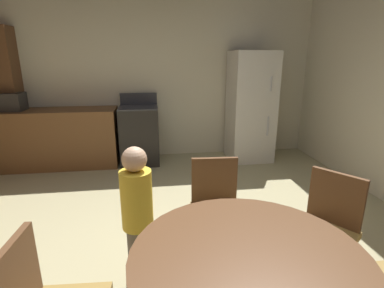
{
  "coord_description": "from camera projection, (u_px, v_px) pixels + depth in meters",
  "views": [
    {
      "loc": [
        -0.08,
        -1.93,
        1.65
      ],
      "look_at": [
        0.31,
        0.81,
        0.83
      ],
      "focal_mm": 27.25,
      "sensor_mm": 36.0,
      "label": 1
    }
  ],
  "objects": [
    {
      "name": "dining_table",
      "position": [
        247.0,
        282.0,
        1.42
      ],
      "size": [
        1.14,
        1.14,
        0.76
      ],
      "color": "brown",
      "rests_on": "ground"
    },
    {
      "name": "wall_back",
      "position": [
        155.0,
        77.0,
        4.86
      ],
      "size": [
        5.59,
        0.12,
        2.7
      ],
      "primitive_type": "cube",
      "color": "beige",
      "rests_on": "ground"
    },
    {
      "name": "oven_range",
      "position": [
        140.0,
        134.0,
        4.7
      ],
      "size": [
        0.6,
        0.6,
        1.1
      ],
      "color": "black",
      "rests_on": "ground"
    },
    {
      "name": "ground_plane",
      "position": [
        168.0,
        275.0,
        2.31
      ],
      "size": [
        14.0,
        14.0,
        0.0
      ],
      "primitive_type": "plane",
      "color": "tan"
    },
    {
      "name": "chair_north",
      "position": [
        216.0,
        205.0,
        2.36
      ],
      "size": [
        0.42,
        0.42,
        0.87
      ],
      "rotation": [
        0.0,
        0.0,
        4.65
      ],
      "color": "brown",
      "rests_on": "ground"
    },
    {
      "name": "pantry_column",
      "position": [
        6.0,
        99.0,
        4.44
      ],
      "size": [
        0.44,
        0.36,
        2.1
      ],
      "primitive_type": "cube",
      "color": "brown",
      "rests_on": "ground"
    },
    {
      "name": "person_child",
      "position": [
        138.0,
        216.0,
        2.05
      ],
      "size": [
        0.31,
        0.31,
        1.09
      ],
      "rotation": [
        0.0,
        0.0,
        5.36
      ],
      "color": "#665B51",
      "rests_on": "ground"
    },
    {
      "name": "chair_northeast",
      "position": [
        326.0,
        225.0,
        2.08
      ],
      "size": [
        0.56,
        0.56,
        0.87
      ],
      "rotation": [
        0.0,
        0.0,
        3.77
      ],
      "color": "brown",
      "rests_on": "ground"
    },
    {
      "name": "kitchen_counter",
      "position": [
        56.0,
        138.0,
        4.53
      ],
      "size": [
        1.86,
        0.6,
        0.9
      ],
      "primitive_type": "cube",
      "color": "brown",
      "rests_on": "ground"
    },
    {
      "name": "refrigerator",
      "position": [
        250.0,
        107.0,
        4.77
      ],
      "size": [
        0.68,
        0.68,
        1.76
      ],
      "color": "silver",
      "rests_on": "ground"
    },
    {
      "name": "microwave",
      "position": [
        8.0,
        102.0,
        4.29
      ],
      "size": [
        0.44,
        0.32,
        0.26
      ],
      "primitive_type": "cube",
      "color": "#2D2B28",
      "rests_on": "kitchen_counter"
    }
  ]
}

